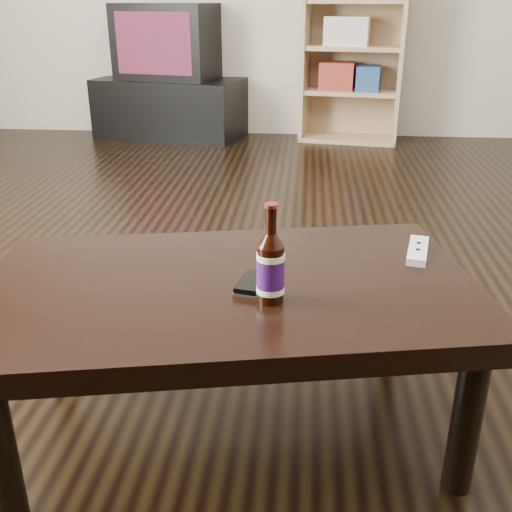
# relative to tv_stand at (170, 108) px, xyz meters

# --- Properties ---
(floor) EXTENTS (5.00, 6.00, 0.01)m
(floor) POSITION_rel_tv_stand_xyz_m (0.51, -2.86, -0.22)
(floor) COLOR black
(floor) RESTS_ON ground
(tv_stand) EXTENTS (1.16, 0.76, 0.43)m
(tv_stand) POSITION_rel_tv_stand_xyz_m (0.00, 0.00, 0.00)
(tv_stand) COLOR black
(tv_stand) RESTS_ON floor
(tv) EXTENTS (0.77, 0.58, 0.52)m
(tv) POSITION_rel_tv_stand_xyz_m (-0.00, -0.00, 0.48)
(tv) COLOR black
(tv) RESTS_ON tv_stand
(bookshelf) EXTENTS (0.75, 0.43, 1.32)m
(bookshelf) POSITION_rel_tv_stand_xyz_m (1.35, -0.02, 0.47)
(bookshelf) COLOR tan
(bookshelf) RESTS_ON floor
(coffee_table) EXTENTS (1.19, 0.83, 0.41)m
(coffee_table) POSITION_rel_tv_stand_xyz_m (0.89, -3.37, 0.14)
(coffee_table) COLOR black
(coffee_table) RESTS_ON floor
(beer_bottle) EXTENTS (0.08, 0.08, 0.21)m
(beer_bottle) POSITION_rel_tv_stand_xyz_m (0.98, -3.45, 0.27)
(beer_bottle) COLOR black
(beer_bottle) RESTS_ON coffee_table
(phone) EXTENTS (0.07, 0.11, 0.02)m
(phone) POSITION_rel_tv_stand_xyz_m (0.94, -3.39, 0.20)
(phone) COLOR #AEADB0
(phone) RESTS_ON coffee_table
(remote) EXTENTS (0.08, 0.17, 0.02)m
(remote) POSITION_rel_tv_stand_xyz_m (1.33, -3.17, 0.20)
(remote) COLOR silver
(remote) RESTS_ON coffee_table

